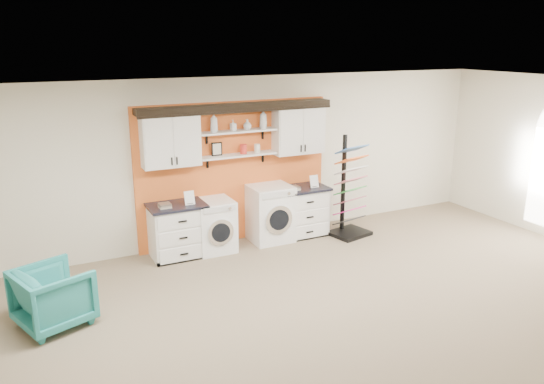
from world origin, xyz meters
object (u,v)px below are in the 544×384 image
washer (213,225)px  sample_rack (349,205)px  base_cabinet_left (178,230)px  base_cabinet_right (301,211)px  dryer (270,213)px  armchair (53,297)px

washer → sample_rack: size_ratio=0.48×
base_cabinet_left → washer: bearing=-0.3°
base_cabinet_right → dryer: bearing=-179.7°
base_cabinet_right → sample_rack: sample_rack is taller
base_cabinet_right → washer: size_ratio=1.04×
dryer → sample_rack: size_ratio=0.55×
base_cabinet_right → dryer: (-0.62, -0.00, 0.05)m
dryer → armchair: (-3.61, -1.40, -0.12)m
base_cabinet_left → dryer: 1.65m
washer → sample_rack: 2.45m
washer → base_cabinet_left: bearing=179.7°
base_cabinet_right → sample_rack: size_ratio=0.50×
washer → sample_rack: sample_rack is taller
washer → sample_rack: bearing=-8.8°
dryer → sample_rack: (1.38, -0.37, 0.07)m
dryer → armchair: dryer is taller
base_cabinet_left → washer: base_cabinet_left is taller
armchair → dryer: bearing=-89.0°
base_cabinet_right → washer: base_cabinet_right is taller
base_cabinet_left → sample_rack: (3.02, -0.38, 0.12)m
sample_rack → armchair: (-4.99, -1.03, -0.19)m
base_cabinet_right → armchair: bearing=-161.6°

